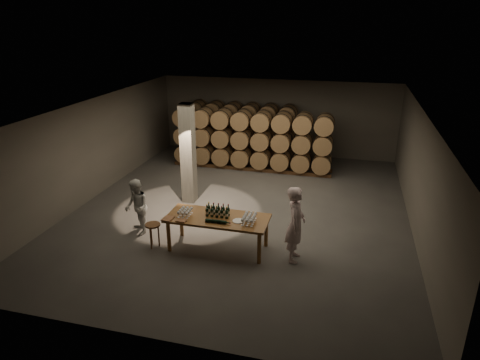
% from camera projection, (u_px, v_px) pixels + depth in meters
% --- Properties ---
extents(room, '(12.00, 12.00, 12.00)m').
position_uv_depth(room, '(188.00, 154.00, 13.44)').
color(room, '#514E4C').
rests_on(room, ground).
extents(tasting_table, '(2.60, 1.10, 0.90)m').
position_uv_depth(tasting_table, '(218.00, 221.00, 10.87)').
color(tasting_table, brown).
rests_on(tasting_table, ground).
extents(barrel_stack_back, '(4.70, 0.95, 2.31)m').
position_uv_depth(barrel_stack_back, '(241.00, 129.00, 17.99)').
color(barrel_stack_back, brown).
rests_on(barrel_stack_back, ground).
extents(barrel_stack_front, '(6.26, 0.95, 2.31)m').
position_uv_depth(barrel_stack_front, '(252.00, 139.00, 16.54)').
color(barrel_stack_front, brown).
rests_on(barrel_stack_front, ground).
extents(bottle_cluster, '(0.60, 0.23, 0.32)m').
position_uv_depth(bottle_cluster, '(218.00, 212.00, 10.86)').
color(bottle_cluster, black).
rests_on(bottle_cluster, tasting_table).
extents(lying_bottles, '(0.64, 0.09, 0.09)m').
position_uv_depth(lying_bottles, '(216.00, 221.00, 10.51)').
color(lying_bottles, black).
rests_on(lying_bottles, tasting_table).
extents(glass_cluster_left, '(0.30, 0.41, 0.17)m').
position_uv_depth(glass_cluster_left, '(185.00, 211.00, 10.90)').
color(glass_cluster_left, silver).
rests_on(glass_cluster_left, tasting_table).
extents(glass_cluster_right, '(0.31, 0.53, 0.18)m').
position_uv_depth(glass_cluster_right, '(249.00, 217.00, 10.54)').
color(glass_cluster_right, silver).
rests_on(glass_cluster_right, tasting_table).
extents(plate, '(0.30, 0.30, 0.02)m').
position_uv_depth(plate, '(238.00, 221.00, 10.61)').
color(plate, white).
rests_on(plate, tasting_table).
extents(notebook_near, '(0.24, 0.20, 0.03)m').
position_uv_depth(notebook_near, '(181.00, 220.00, 10.62)').
color(notebook_near, brown).
rests_on(notebook_near, tasting_table).
extents(notebook_corner, '(0.27, 0.33, 0.03)m').
position_uv_depth(notebook_corner, '(168.00, 219.00, 10.73)').
color(notebook_corner, brown).
rests_on(notebook_corner, tasting_table).
extents(pen, '(0.15, 0.02, 0.01)m').
position_uv_depth(pen, '(184.00, 221.00, 10.61)').
color(pen, black).
rests_on(pen, tasting_table).
extents(stool, '(0.39, 0.39, 0.66)m').
position_uv_depth(stool, '(153.00, 228.00, 11.05)').
color(stool, brown).
rests_on(stool, ground).
extents(person_man, '(0.47, 0.71, 1.93)m').
position_uv_depth(person_man, '(295.00, 224.00, 10.32)').
color(person_man, beige).
rests_on(person_man, ground).
extents(person_woman, '(0.94, 0.97, 1.57)m').
position_uv_depth(person_woman, '(137.00, 207.00, 11.67)').
color(person_woman, silver).
rests_on(person_woman, ground).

